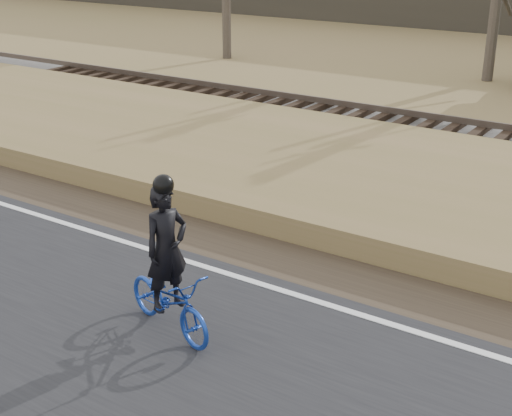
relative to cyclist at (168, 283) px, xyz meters
The scene contains 3 objects.
ground 4.22m from the cyclist, 21.31° to the left, with size 120.00×120.00×0.00m, color olive.
edge_line 4.28m from the cyclist, 23.83° to the left, with size 120.00×0.12×0.01m, color silver.
cyclist is the anchor object (origin of this frame).
Camera 1 is at (1.46, -7.56, 4.96)m, focal length 50.00 mm.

